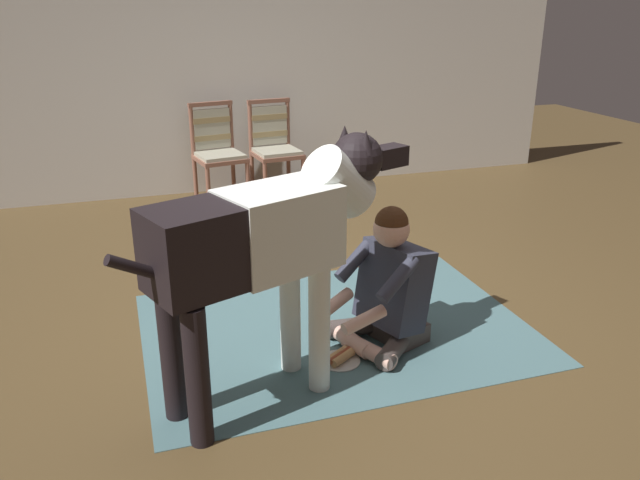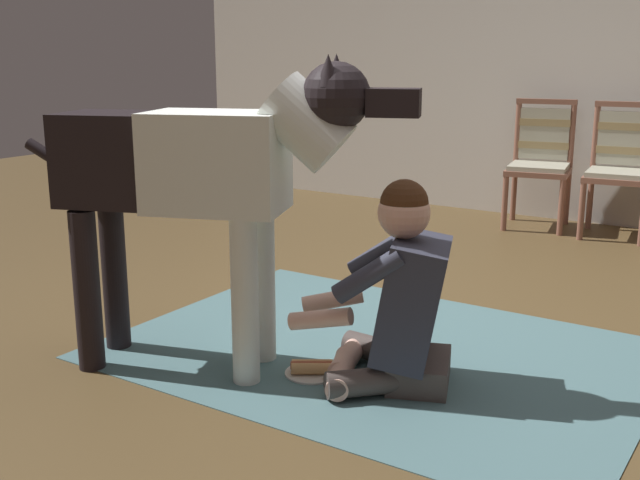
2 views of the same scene
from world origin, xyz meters
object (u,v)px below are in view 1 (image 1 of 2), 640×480
(person_sitting_on_floor, at_px, (388,289))
(large_dog, at_px, (268,239))
(dining_chair_left_of_pair, at_px, (217,147))
(dining_chair_right_of_pair, at_px, (274,143))
(hot_dog_on_plate, at_px, (340,358))

(person_sitting_on_floor, xyz_separation_m, large_dog, (-0.77, -0.30, 0.51))
(dining_chair_left_of_pair, distance_m, person_sitting_on_floor, 3.31)
(dining_chair_left_of_pair, distance_m, dining_chair_right_of_pair, 0.59)
(person_sitting_on_floor, bearing_deg, hot_dog_on_plate, -159.07)
(dining_chair_left_of_pair, relative_size, dining_chair_right_of_pair, 1.00)
(dining_chair_left_of_pair, bearing_deg, large_dog, -94.99)
(dining_chair_right_of_pair, height_order, large_dog, large_dog)
(large_dog, bearing_deg, dining_chair_right_of_pair, 75.74)
(dining_chair_right_of_pair, distance_m, large_dog, 3.69)
(dining_chair_left_of_pair, distance_m, hot_dog_on_plate, 3.44)
(person_sitting_on_floor, relative_size, hot_dog_on_plate, 3.65)
(dining_chair_right_of_pair, relative_size, person_sitting_on_floor, 1.15)
(hot_dog_on_plate, bearing_deg, person_sitting_on_floor, 20.93)
(large_dog, relative_size, hot_dog_on_plate, 6.87)
(person_sitting_on_floor, bearing_deg, dining_chair_right_of_pair, 87.66)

